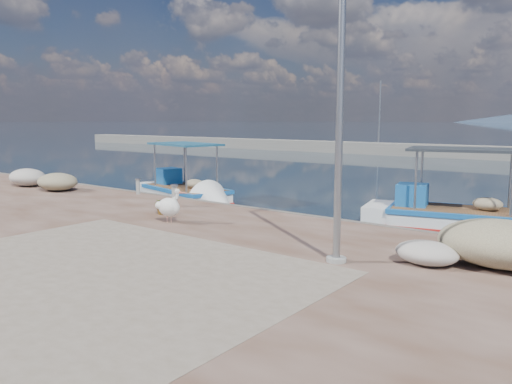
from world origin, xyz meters
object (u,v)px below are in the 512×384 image
object	(u,v)px
lamp_post	(340,111)
bollard_near	(175,194)
pelican	(169,207)
boat_right	(459,220)
boat_left	(185,195)

from	to	relation	value
lamp_post	bollard_near	size ratio (longest dim) A/B	8.77
lamp_post	bollard_near	world-z (taller)	lamp_post
bollard_near	pelican	bearing A→B (deg)	-46.00
boat_right	pelican	xyz separation A→B (m)	(-6.51, -7.06, 0.75)
boat_right	bollard_near	world-z (taller)	boat_right
bollard_near	boat_right	bearing A→B (deg)	30.33
boat_left	bollard_near	bearing A→B (deg)	-35.56
boat_right	boat_left	bearing A→B (deg)	175.16
boat_right	lamp_post	bearing A→B (deg)	-106.53
boat_left	boat_right	distance (m)	11.53
boat_right	bollard_near	bearing A→B (deg)	-162.84
boat_right	pelican	bearing A→B (deg)	-145.87
boat_left	lamp_post	size ratio (longest dim) A/B	0.93
boat_left	bollard_near	size ratio (longest dim) A/B	8.19
boat_left	boat_right	bearing A→B (deg)	21.69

